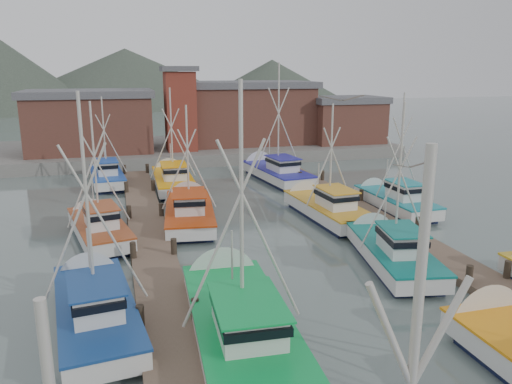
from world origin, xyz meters
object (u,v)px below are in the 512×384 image
object	(u,v)px
boat_4	(238,318)
boat_12	(173,179)
lookout_tower	(180,108)
boat_8	(189,211)

from	to	relation	value
boat_4	boat_12	world-z (taller)	boat_4
lookout_tower	boat_4	distance (m)	36.36
lookout_tower	boat_4	size ratio (longest dim) A/B	0.81
boat_4	boat_12	bearing A→B (deg)	92.21
boat_4	boat_8	xyz separation A→B (m)	(0.31, 14.65, -0.01)
boat_8	boat_12	bearing A→B (deg)	96.86
boat_12	lookout_tower	bearing A→B (deg)	80.18
boat_8	lookout_tower	bearing A→B (deg)	90.79
lookout_tower	boat_4	world-z (taller)	lookout_tower
lookout_tower	boat_8	size ratio (longest dim) A/B	0.90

